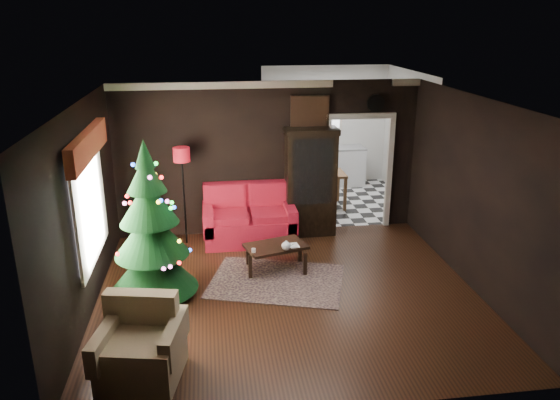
{
  "coord_description": "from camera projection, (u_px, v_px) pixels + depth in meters",
  "views": [
    {
      "loc": [
        -1.08,
        -6.94,
        3.85
      ],
      "look_at": [
        0.0,
        0.9,
        1.15
      ],
      "focal_mm": 34.5,
      "sensor_mm": 36.0,
      "label": 1
    }
  ],
  "objects": [
    {
      "name": "doorway",
      "position": [
        358.0,
        174.0,
        10.12
      ],
      "size": [
        1.1,
        0.1,
        2.1
      ],
      "primitive_type": null,
      "color": "beige",
      "rests_on": "ground"
    },
    {
      "name": "floor_lamp",
      "position": [
        184.0,
        199.0,
        9.41
      ],
      "size": [
        0.38,
        0.38,
        1.85
      ],
      "primitive_type": null,
      "rotation": [
        0.0,
        0.0,
        -0.27
      ],
      "color": "black",
      "rests_on": "ground"
    },
    {
      "name": "wall_clock",
      "position": [
        376.0,
        103.0,
        9.67
      ],
      "size": [
        0.32,
        0.32,
        0.06
      ],
      "primitive_type": "cylinder",
      "color": "white",
      "rests_on": "wall_back"
    },
    {
      "name": "book",
      "position": [
        289.0,
        240.0,
        8.41
      ],
      "size": [
        0.15,
        0.03,
        0.2
      ],
      "primitive_type": "imported",
      "rotation": [
        0.0,
        0.0,
        0.12
      ],
      "color": "#9C8567",
      "rests_on": "coffee_table"
    },
    {
      "name": "cup_b",
      "position": [
        254.0,
        250.0,
        8.23
      ],
      "size": [
        0.08,
        0.08,
        0.06
      ],
      "primitive_type": "cylinder",
      "rotation": [
        0.0,
        0.0,
        0.37
      ],
      "color": "white",
      "rests_on": "coffee_table"
    },
    {
      "name": "curio_cabinet",
      "position": [
        310.0,
        185.0,
        9.81
      ],
      "size": [
        0.9,
        0.45,
        1.9
      ],
      "primitive_type": null,
      "color": "black",
      "rests_on": "ground"
    },
    {
      "name": "wall_front",
      "position": [
        329.0,
        290.0,
        5.1
      ],
      "size": [
        5.5,
        0.0,
        5.5
      ],
      "primitive_type": "plane",
      "rotation": [
        -1.57,
        0.0,
        0.0
      ],
      "color": "black",
      "rests_on": "ground"
    },
    {
      "name": "teapot",
      "position": [
        286.0,
        246.0,
        8.28
      ],
      "size": [
        0.19,
        0.19,
        0.15
      ],
      "primitive_type": null,
      "rotation": [
        0.0,
        0.0,
        -0.19
      ],
      "color": "white",
      "rests_on": "coffee_table"
    },
    {
      "name": "christmas_tree",
      "position": [
        150.0,
        228.0,
        7.51
      ],
      "size": [
        1.51,
        1.51,
        2.38
      ],
      "primitive_type": null,
      "rotation": [
        0.0,
        0.0,
        0.24
      ],
      "color": "black",
      "rests_on": "ground"
    },
    {
      "name": "armchair",
      "position": [
        140.0,
        343.0,
        5.9
      ],
      "size": [
        1.04,
        1.04,
        0.9
      ],
      "primitive_type": null,
      "rotation": [
        0.0,
        0.0,
        -0.2
      ],
      "color": "#C9B682",
      "rests_on": "ground"
    },
    {
      "name": "loveseat",
      "position": [
        249.0,
        215.0,
        9.6
      ],
      "size": [
        1.7,
        0.9,
        1.0
      ],
      "primitive_type": null,
      "color": "maroon",
      "rests_on": "ground"
    },
    {
      "name": "coffee_table",
      "position": [
        276.0,
        257.0,
        8.57
      ],
      "size": [
        1.06,
        0.81,
        0.42
      ],
      "primitive_type": null,
      "rotation": [
        0.0,
        0.0,
        0.29
      ],
      "color": "black",
      "rests_on": "rug"
    },
    {
      "name": "kitchen_floor",
      "position": [
        337.0,
        201.0,
        11.86
      ],
      "size": [
        3.0,
        3.0,
        0.0
      ],
      "primitive_type": "plane",
      "color": "white",
      "rests_on": "ground"
    },
    {
      "name": "wall_back",
      "position": [
        268.0,
        159.0,
        9.78
      ],
      "size": [
        5.5,
        0.0,
        5.5
      ],
      "primitive_type": "plane",
      "rotation": [
        1.57,
        0.0,
        0.0
      ],
      "color": "black",
      "rests_on": "ground"
    },
    {
      "name": "kitchen_window",
      "position": [
        325.0,
        113.0,
        12.67
      ],
      "size": [
        0.7,
        0.06,
        0.7
      ],
      "primitive_type": "cube",
      "color": "white",
      "rests_on": "ground"
    },
    {
      "name": "floor",
      "position": [
        288.0,
        294.0,
        7.89
      ],
      "size": [
        5.5,
        5.5,
        0.0
      ],
      "primitive_type": "plane",
      "color": "black",
      "rests_on": "ground"
    },
    {
      "name": "rug",
      "position": [
        277.0,
        281.0,
        8.26
      ],
      "size": [
        2.32,
        1.97,
        0.01
      ],
      "primitive_type": "cube",
      "rotation": [
        0.0,
        0.0,
        -0.3
      ],
      "color": "black",
      "rests_on": "ground"
    },
    {
      "name": "kitchen_table",
      "position": [
        327.0,
        189.0,
        11.42
      ],
      "size": [
        0.7,
        0.7,
        0.75
      ],
      "primitive_type": null,
      "color": "brown",
      "rests_on": "ground"
    },
    {
      "name": "valance",
      "position": [
        88.0,
        145.0,
        7.01
      ],
      "size": [
        0.12,
        2.1,
        0.35
      ],
      "primitive_type": "cube",
      "color": "#983C25",
      "rests_on": "wall_left"
    },
    {
      "name": "cup_a",
      "position": [
        254.0,
        250.0,
        8.23
      ],
      "size": [
        0.09,
        0.09,
        0.06
      ],
      "primitive_type": "cylinder",
      "rotation": [
        0.0,
        0.0,
        -0.34
      ],
      "color": "white",
      "rests_on": "coffee_table"
    },
    {
      "name": "wall_right",
      "position": [
        476.0,
        195.0,
        7.79
      ],
      "size": [
        0.0,
        5.5,
        5.5
      ],
      "primitive_type": "plane",
      "rotation": [
        1.57,
        0.0,
        -1.57
      ],
      "color": "black",
      "rests_on": "ground"
    },
    {
      "name": "left_window",
      "position": [
        89.0,
        204.0,
        7.26
      ],
      "size": [
        0.05,
        1.6,
        1.4
      ],
      "primitive_type": "cube",
      "color": "white",
      "rests_on": "wall_left"
    },
    {
      "name": "wall_left",
      "position": [
        83.0,
        213.0,
        7.09
      ],
      "size": [
        0.0,
        5.5,
        5.5
      ],
      "primitive_type": "plane",
      "rotation": [
        1.57,
        0.0,
        1.57
      ],
      "color": "black",
      "rests_on": "ground"
    },
    {
      "name": "painting",
      "position": [
        310.0,
        112.0,
        9.56
      ],
      "size": [
        0.62,
        0.05,
        0.52
      ],
      "primitive_type": "cube",
      "color": "#A67841",
      "rests_on": "wall_back"
    },
    {
      "name": "kitchen_counter",
      "position": [
        326.0,
        167.0,
        12.84
      ],
      "size": [
        1.8,
        0.6,
        0.9
      ],
      "primitive_type": "cube",
      "color": "white",
      "rests_on": "ground"
    },
    {
      "name": "ceiling",
      "position": [
        289.0,
        102.0,
        6.99
      ],
      "size": [
        5.5,
        5.5,
        0.0
      ],
      "primitive_type": "plane",
      "rotation": [
        3.14,
        0.0,
        0.0
      ],
      "color": "white",
      "rests_on": "ground"
    }
  ]
}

